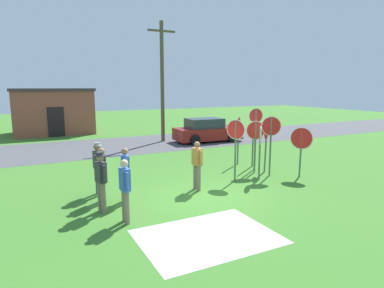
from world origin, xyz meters
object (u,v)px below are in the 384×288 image
at_px(parked_car_on_street, 207,131).
at_px(stop_sign_rear_left, 260,144).
at_px(stop_sign_rear_right, 255,129).
at_px(stop_sign_tallest, 301,143).
at_px(person_in_blue, 125,172).
at_px(stop_sign_leaning_right, 255,138).
at_px(person_holding_notes, 98,165).
at_px(person_on_left, 197,163).
at_px(stop_sign_far_back, 271,135).
at_px(utility_pole, 162,80).
at_px(person_in_dark_shirt, 125,187).
at_px(stop_sign_nearest, 236,140).
at_px(stop_sign_leaning_left, 266,139).
at_px(person_with_sunhat, 102,172).
at_px(stop_sign_low_front, 253,132).
at_px(person_in_teal, 101,178).
at_px(stop_sign_center_cluster, 238,132).

relative_size(parked_car_on_street, stop_sign_rear_left, 2.12).
bearing_deg(stop_sign_rear_right, stop_sign_tallest, -62.68).
bearing_deg(person_in_blue, stop_sign_leaning_right, 10.03).
bearing_deg(person_holding_notes, stop_sign_rear_right, 2.73).
distance_m(stop_sign_rear_left, person_holding_notes, 5.92).
xyz_separation_m(person_in_blue, person_on_left, (2.51, 0.05, 0.00)).
xyz_separation_m(stop_sign_rear_right, stop_sign_far_back, (-0.09, -1.09, -0.11)).
bearing_deg(utility_pole, person_in_dark_shirt, -116.59).
bearing_deg(stop_sign_far_back, parked_car_on_street, 76.85).
relative_size(stop_sign_nearest, stop_sign_tallest, 1.18).
bearing_deg(person_on_left, stop_sign_leaning_left, 12.85).
bearing_deg(stop_sign_tallest, person_in_dark_shirt, -170.45).
bearing_deg(person_in_blue, person_in_dark_shirt, -106.48).
bearing_deg(person_with_sunhat, stop_sign_leaning_right, 6.20).
distance_m(stop_sign_low_front, person_holding_notes, 6.99).
bearing_deg(person_holding_notes, stop_sign_leaning_left, -1.75).
xyz_separation_m(stop_sign_leaning_left, person_on_left, (-3.66, -0.84, -0.43)).
bearing_deg(stop_sign_rear_right, stop_sign_leaning_right, -126.90).
bearing_deg(stop_sign_low_front, parked_car_on_street, 76.87).
bearing_deg(stop_sign_rear_left, person_with_sunhat, 177.60).
xyz_separation_m(stop_sign_leaning_right, person_holding_notes, (-6.33, 0.08, -0.49)).
bearing_deg(person_in_dark_shirt, person_with_sunhat, 95.13).
bearing_deg(stop_sign_far_back, utility_pole, 92.95).
distance_m(person_in_dark_shirt, person_with_sunhat, 1.89).
distance_m(stop_sign_tallest, person_in_teal, 7.78).
bearing_deg(stop_sign_rear_right, stop_sign_far_back, -94.69).
bearing_deg(stop_sign_leaning_left, utility_pole, 94.56).
xyz_separation_m(stop_sign_leaning_left, stop_sign_far_back, (-0.23, -0.56, 0.26)).
bearing_deg(stop_sign_center_cluster, person_on_left, -143.95).
bearing_deg(person_in_dark_shirt, person_in_blue, 73.52).
bearing_deg(stop_sign_leaning_left, person_in_blue, -171.83).
bearing_deg(person_on_left, person_with_sunhat, 175.05).
height_order(person_holding_notes, person_in_teal, same).
bearing_deg(stop_sign_leaning_right, person_with_sunhat, -173.80).
relative_size(stop_sign_tallest, person_in_teal, 1.13).
bearing_deg(person_in_dark_shirt, stop_sign_low_front, 27.18).
bearing_deg(parked_car_on_street, stop_sign_nearest, -113.27).
bearing_deg(stop_sign_nearest, stop_sign_far_back, -0.61).
bearing_deg(stop_sign_tallest, person_on_left, 175.24).
xyz_separation_m(person_in_blue, person_in_teal, (-0.85, -0.53, 0.03)).
relative_size(stop_sign_low_front, stop_sign_center_cluster, 1.03).
bearing_deg(stop_sign_leaning_left, parked_car_on_street, 77.56).
bearing_deg(person_in_blue, stop_sign_far_back, 3.13).
bearing_deg(stop_sign_center_cluster, stop_sign_low_front, -63.43).
xyz_separation_m(parked_car_on_street, person_with_sunhat, (-8.54, -8.47, 0.26)).
xyz_separation_m(stop_sign_tallest, person_in_teal, (-7.77, -0.21, -0.36)).
bearing_deg(stop_sign_leaning_right, stop_sign_nearest, -155.14).
relative_size(stop_sign_leaning_left, stop_sign_low_front, 0.90).
height_order(stop_sign_rear_right, stop_sign_low_front, stop_sign_rear_right).
xyz_separation_m(parked_car_on_street, stop_sign_rear_left, (-2.70, -8.71, 0.71)).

